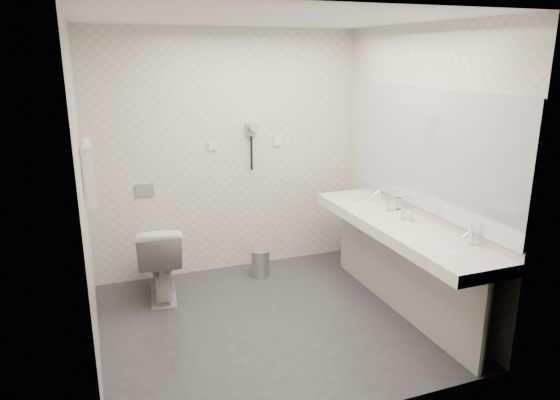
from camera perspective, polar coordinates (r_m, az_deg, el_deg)
name	(u,v)px	position (r m, az deg, el deg)	size (l,w,h in m)	color
floor	(270,322)	(4.59, -1.12, -13.39)	(2.80, 2.80, 0.00)	#28272D
ceiling	(268,18)	(4.01, -1.33, 19.54)	(2.80, 2.80, 0.00)	silver
wall_back	(227,154)	(5.34, -5.90, 5.08)	(2.80, 2.80, 0.00)	beige
wall_front	(345,234)	(2.98, 7.18, -3.74)	(2.80, 2.80, 0.00)	beige
wall_left	(83,199)	(3.90, -20.97, 0.05)	(2.60, 2.60, 0.00)	beige
wall_right	(416,169)	(4.76, 14.90, 3.31)	(2.60, 2.60, 0.00)	beige
vanity_counter	(399,227)	(4.57, 13.11, -2.96)	(0.55, 2.20, 0.10)	silver
vanity_panel	(399,272)	(4.74, 13.05, -7.79)	(0.03, 2.15, 0.75)	gray
vanity_post_near	(485,327)	(4.03, 21.75, -13.00)	(0.06, 0.06, 0.75)	silver
vanity_post_far	(347,235)	(5.58, 7.44, -3.83)	(0.06, 0.06, 0.75)	silver
mirror	(431,151)	(4.56, 16.36, 5.22)	(0.02, 2.20, 1.05)	#B2BCC6
basin_near	(448,249)	(4.07, 18.19, -5.20)	(0.40, 0.31, 0.05)	silver
basin_far	(362,204)	(5.09, 9.12, -0.40)	(0.40, 0.31, 0.05)	silver
faucet_near	(471,235)	(4.16, 20.40, -3.63)	(0.04, 0.04, 0.15)	silver
faucet_far	(380,193)	(5.16, 11.05, 0.78)	(0.04, 0.04, 0.15)	silver
soap_bottle_a	(410,215)	(4.59, 14.21, -1.63)	(0.05, 0.05, 0.10)	beige
soap_bottle_c	(402,213)	(4.60, 13.40, -1.43)	(0.04, 0.04, 0.11)	beige
glass_left	(399,203)	(4.91, 13.04, -0.36)	(0.06, 0.06, 0.11)	silver
glass_right	(390,205)	(4.83, 12.09, -0.55)	(0.06, 0.06, 0.11)	silver
toilet	(160,260)	(5.02, -13.14, -6.51)	(0.41, 0.73, 0.74)	silver
flush_plate	(145,190)	(5.24, -14.77, 1.07)	(0.18, 0.02, 0.12)	#B2B5BA
pedal_bin	(260,264)	(5.41, -2.22, -7.06)	(0.19, 0.19, 0.27)	#B2B5BA
bin_lid	(260,251)	(5.35, -2.24, -5.65)	(0.19, 0.19, 0.01)	#B2B5BA
towel_rail	(86,145)	(4.38, -20.76, 5.74)	(0.02, 0.02, 0.62)	silver
towel_near	(90,176)	(4.28, -20.32, 2.57)	(0.07, 0.24, 0.48)	silver
towel_far	(89,168)	(4.56, -20.39, 3.32)	(0.07, 0.24, 0.48)	silver
dryer_cradle	(251,129)	(5.34, -3.27, 7.86)	(0.10, 0.04, 0.14)	gray
dryer_barrel	(253,127)	(5.27, -3.05, 8.08)	(0.08, 0.08, 0.14)	gray
dryer_cord	(252,153)	(5.36, -3.18, 5.19)	(0.02, 0.02, 0.35)	black
switch_plate_a	(213,146)	(5.27, -7.48, 6.00)	(0.09, 0.02, 0.09)	silver
switch_plate_b	(277,142)	(5.47, -0.29, 6.50)	(0.09, 0.02, 0.09)	silver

